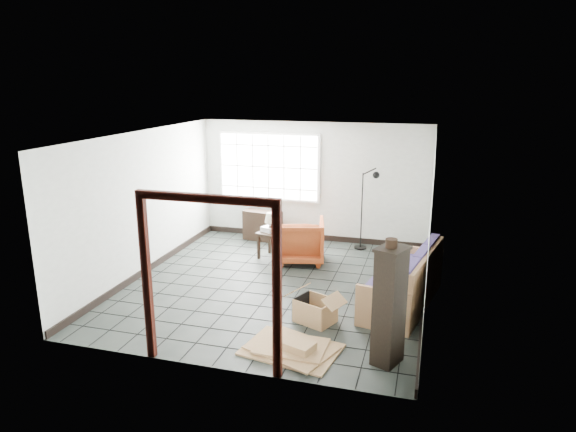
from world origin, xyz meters
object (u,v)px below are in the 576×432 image
(futon_sofa, at_px, (407,285))
(tall_shelf, at_px, (389,306))
(armchair, at_px, (300,238))
(side_table, at_px, (272,237))

(futon_sofa, xyz_separation_m, tall_shelf, (-0.13, -1.82, 0.44))
(armchair, bearing_deg, futon_sofa, 131.24)
(tall_shelf, bearing_deg, futon_sofa, 109.07)
(futon_sofa, bearing_deg, armchair, 156.55)
(futon_sofa, distance_m, side_table, 3.12)
(armchair, xyz_separation_m, tall_shelf, (2.00, -3.31, 0.31))
(futon_sofa, distance_m, tall_shelf, 1.88)
(tall_shelf, bearing_deg, armchair, 144.17)
(armchair, xyz_separation_m, side_table, (-0.58, 0.05, -0.03))
(armchair, bearing_deg, side_table, -18.41)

